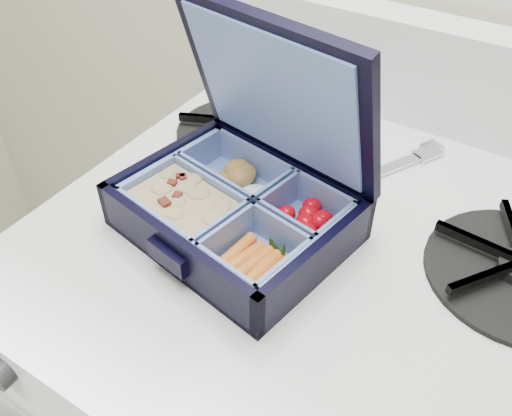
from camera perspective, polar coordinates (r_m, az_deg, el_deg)
The scene contains 3 objects.
bento_box at distance 0.53m, azimuth -2.21°, elevation -0.41°, with size 0.21×0.17×0.05m, color black, non-canonical shape.
burner_grate_rear at distance 0.68m, azimuth -1.60°, elevation 8.48°, with size 0.16×0.16×0.02m, color black.
fork at distance 0.62m, azimuth 11.30°, elevation 3.08°, with size 0.03×0.20×0.01m, color silver, non-canonical shape.
Camera 1 is at (-0.49, 1.33, 1.21)m, focal length 38.00 mm.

